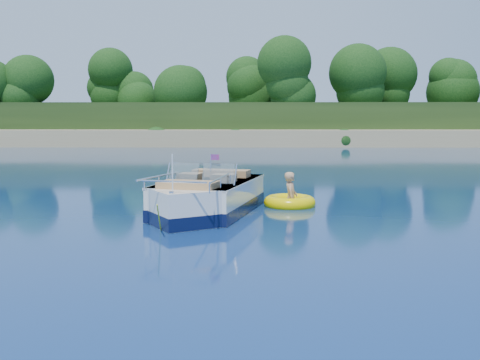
{
  "coord_description": "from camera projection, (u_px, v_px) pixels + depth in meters",
  "views": [
    {
      "loc": [
        0.27,
        -12.21,
        2.38
      ],
      "look_at": [
        0.09,
        1.37,
        0.85
      ],
      "focal_mm": 40.0,
      "sensor_mm": 36.0,
      "label": 1
    }
  ],
  "objects": [
    {
      "name": "tow_tube",
      "position": [
        290.0,
        202.0,
        14.84
      ],
      "size": [
        1.78,
        1.78,
        0.38
      ],
      "rotation": [
        0.0,
        0.0,
        -0.28
      ],
      "color": "#FBDD00",
      "rests_on": "ground"
    },
    {
      "name": "treeline",
      "position": [
        245.0,
        88.0,
        52.53
      ],
      "size": [
        150.0,
        7.12,
        8.19
      ],
      "color": "#321A10",
      "rests_on": "ground"
    },
    {
      "name": "ground",
      "position": [
        235.0,
        223.0,
        12.4
      ],
      "size": [
        160.0,
        160.0,
        0.0
      ],
      "primitive_type": "plane",
      "color": "#0B284F",
      "rests_on": "ground"
    },
    {
      "name": "motorboat",
      "position": [
        205.0,
        200.0,
        13.48
      ],
      "size": [
        2.89,
        5.57,
        1.89
      ],
      "rotation": [
        0.0,
        0.0,
        -0.25
      ],
      "color": "white",
      "rests_on": "ground"
    },
    {
      "name": "boy",
      "position": [
        291.0,
        206.0,
        14.76
      ],
      "size": [
        0.43,
        0.84,
        1.59
      ],
      "primitive_type": "imported",
      "rotation": [
        0.0,
        -0.17,
        1.49
      ],
      "color": "tan",
      "rests_on": "ground"
    },
    {
      "name": "shoreline",
      "position": [
        245.0,
        130.0,
        75.66
      ],
      "size": [
        170.0,
        59.0,
        6.0
      ],
      "color": "tan",
      "rests_on": "ground"
    }
  ]
}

